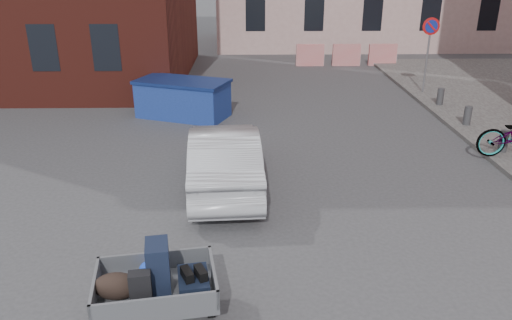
{
  "coord_description": "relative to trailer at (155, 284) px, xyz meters",
  "views": [
    {
      "loc": [
        -0.47,
        -8.31,
        4.65
      ],
      "look_at": [
        -0.31,
        0.49,
        1.1
      ],
      "focal_mm": 35.0,
      "sensor_mm": 36.0,
      "label": 1
    }
  ],
  "objects": [
    {
      "name": "ground",
      "position": [
        1.72,
        2.72,
        -0.61
      ],
      "size": [
        120.0,
        120.0,
        0.0
      ],
      "primitive_type": "plane",
      "color": "#38383A",
      "rests_on": "ground"
    },
    {
      "name": "dumpster",
      "position": [
        -0.75,
        9.68,
        -0.01
      ],
      "size": [
        3.14,
        2.36,
        1.18
      ],
      "rotation": [
        0.0,
        0.0,
        -0.37
      ],
      "color": "navy",
      "rests_on": "ground"
    },
    {
      "name": "silver_car",
      "position": [
        0.76,
        4.41,
        0.08
      ],
      "size": [
        1.71,
        4.24,
        1.37
      ],
      "primitive_type": "imported",
      "rotation": [
        0.0,
        0.0,
        3.2
      ],
      "color": "#B6B8BE",
      "rests_on": "ground"
    },
    {
      "name": "bollards",
      "position": [
        7.72,
        6.12,
        -0.21
      ],
      "size": [
        0.22,
        9.02,
        0.55
      ],
      "color": "#3A3A3D",
      "rests_on": "sidewalk"
    },
    {
      "name": "trailer",
      "position": [
        0.0,
        0.0,
        0.0
      ],
      "size": [
        1.76,
        1.91,
        1.2
      ],
      "rotation": [
        0.0,
        0.0,
        0.16
      ],
      "color": "black",
      "rests_on": "ground"
    },
    {
      "name": "barriers",
      "position": [
        5.92,
        17.72,
        -0.11
      ],
      "size": [
        4.7,
        0.18,
        1.0
      ],
      "color": "red",
      "rests_on": "ground"
    },
    {
      "name": "no_parking_sign",
      "position": [
        7.72,
        12.2,
        1.41
      ],
      "size": [
        0.6,
        0.09,
        2.65
      ],
      "color": "gray",
      "rests_on": "sidewalk"
    }
  ]
}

